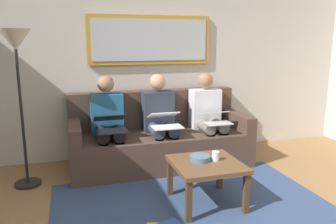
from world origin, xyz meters
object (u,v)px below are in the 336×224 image
(person_middle, at_px, (160,118))
(laptop_white, at_px, (165,120))
(couch, at_px, (159,139))
(cup, at_px, (216,156))
(coffee_table, at_px, (206,168))
(standing_lamp, at_px, (17,58))
(person_left, at_px, (208,114))
(laptop_black, at_px, (110,124))
(person_right, at_px, (108,121))
(bowl, at_px, (200,158))
(framed_mirror, at_px, (150,40))
(laptop_silver, at_px, (216,117))

(person_middle, bearing_deg, laptop_white, 90.00)
(couch, relative_size, cup, 24.44)
(couch, relative_size, coffee_table, 3.48)
(cup, relative_size, standing_lamp, 0.05)
(person_left, height_order, laptop_black, person_left)
(person_right, bearing_deg, bowl, 123.98)
(laptop_black, bearing_deg, couch, -155.35)
(person_middle, bearing_deg, person_left, 180.00)
(coffee_table, bearing_deg, bowl, -51.95)
(coffee_table, relative_size, standing_lamp, 0.38)
(bowl, bearing_deg, person_left, -116.49)
(cup, distance_m, person_right, 1.44)
(bowl, distance_m, standing_lamp, 2.09)
(framed_mirror, relative_size, laptop_black, 4.10)
(coffee_table, distance_m, bowl, 0.11)
(laptop_black, height_order, standing_lamp, standing_lamp)
(laptop_silver, bearing_deg, framed_mirror, -47.77)
(coffee_table, xyz_separation_m, person_middle, (0.14, -1.15, 0.25))
(cup, bearing_deg, laptop_black, -45.89)
(person_right, bearing_deg, coffee_table, 124.19)
(bowl, relative_size, laptop_white, 0.52)
(person_middle, height_order, person_right, same)
(person_right, xyz_separation_m, laptop_black, (0.00, 0.23, 0.02))
(coffee_table, relative_size, person_middle, 0.55)
(bowl, relative_size, laptop_silver, 0.60)
(couch, distance_m, laptop_black, 0.77)
(person_left, bearing_deg, cup, 70.51)
(framed_mirror, height_order, laptop_white, framed_mirror)
(laptop_silver, bearing_deg, coffee_table, 60.99)
(framed_mirror, relative_size, coffee_table, 2.58)
(coffee_table, height_order, laptop_silver, laptop_silver)
(coffee_table, bearing_deg, standing_lamp, -29.33)
(bowl, height_order, person_left, person_left)
(framed_mirror, distance_m, laptop_black, 1.31)
(framed_mirror, distance_m, cup, 1.94)
(laptop_white, bearing_deg, person_right, -19.82)
(cup, distance_m, bowl, 0.15)
(laptop_white, bearing_deg, standing_lamp, -1.17)
(person_middle, bearing_deg, couch, -90.00)
(coffee_table, xyz_separation_m, bowl, (0.04, -0.06, 0.09))
(couch, xyz_separation_m, bowl, (-0.10, 1.16, 0.13))
(framed_mirror, bearing_deg, laptop_silver, 132.23)
(couch, relative_size, framed_mirror, 1.35)
(standing_lamp, bearing_deg, couch, -170.20)
(framed_mirror, relative_size, cup, 18.15)
(laptop_silver, distance_m, person_right, 1.30)
(framed_mirror, bearing_deg, person_right, 35.53)
(framed_mirror, height_order, laptop_silver, framed_mirror)
(standing_lamp, bearing_deg, person_middle, -172.69)
(cup, bearing_deg, coffee_table, 9.65)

